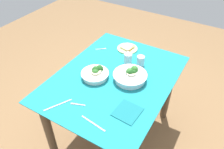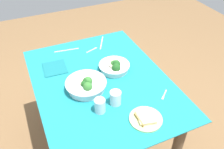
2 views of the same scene
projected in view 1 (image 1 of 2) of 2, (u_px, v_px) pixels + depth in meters
name	position (u px, v px, depth m)	size (l,w,h in m)	color
ground_plane	(114.00, 134.00, 2.31)	(6.00, 6.00, 0.00)	brown
dining_table	(114.00, 89.00, 1.91)	(1.20, 0.91, 0.77)	#197A84
broccoli_bowl_far	(96.00, 74.00, 1.80)	(0.23, 0.23, 0.09)	white
broccoli_bowl_near	(130.00, 76.00, 1.77)	(0.27, 0.27, 0.10)	white
bread_side_plate	(127.00, 48.00, 2.14)	(0.20, 0.20, 0.03)	#B7D684
water_glass_center	(141.00, 61.00, 1.92)	(0.07, 0.07, 0.09)	silver
water_glass_side	(128.00, 58.00, 1.95)	(0.07, 0.07, 0.09)	silver
fork_by_far_bowl	(101.00, 49.00, 2.14)	(0.07, 0.08, 0.00)	#B7B7BC
fork_by_near_bowl	(77.00, 104.00, 1.58)	(0.05, 0.11, 0.00)	#B7B7BC
table_knife_left	(58.00, 105.00, 1.58)	(0.21, 0.01, 0.00)	#B7B7BC
table_knife_right	(93.00, 123.00, 1.45)	(0.20, 0.01, 0.00)	#B7B7BC
napkin_folded_upper	(127.00, 112.00, 1.53)	(0.18, 0.17, 0.01)	#156870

